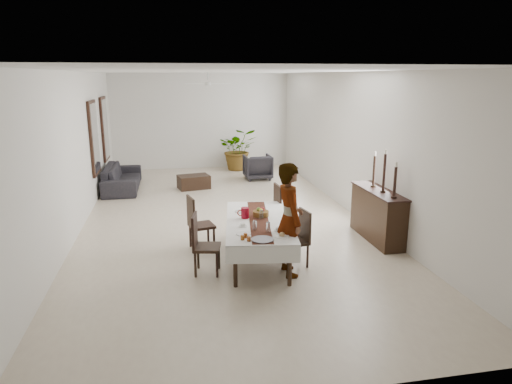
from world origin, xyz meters
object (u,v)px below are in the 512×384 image
(sofa, at_px, (122,177))
(woman, at_px, (289,220))
(red_pitcher, at_px, (245,213))
(dining_table_top, at_px, (259,222))
(sideboard_body, at_px, (377,216))

(sofa, bearing_deg, woman, -153.38)
(red_pitcher, bearing_deg, woman, -55.84)
(dining_table_top, distance_m, woman, 0.79)
(dining_table_top, bearing_deg, red_pitcher, 149.04)
(woman, bearing_deg, red_pitcher, 31.94)
(dining_table_top, bearing_deg, woman, -53.57)
(dining_table_top, relative_size, red_pitcher, 12.00)
(dining_table_top, height_order, sofa, dining_table_top)
(woman, xyz_separation_m, sideboard_body, (2.10, 1.22, -0.43))
(sideboard_body, distance_m, sofa, 7.35)
(woman, bearing_deg, sideboard_body, -61.98)
(dining_table_top, xyz_separation_m, sideboard_body, (2.46, 0.56, -0.20))
(red_pitcher, bearing_deg, dining_table_top, -39.17)
(red_pitcher, bearing_deg, sofa, 114.85)
(dining_table_top, xyz_separation_m, sofa, (-2.78, 5.72, -0.34))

